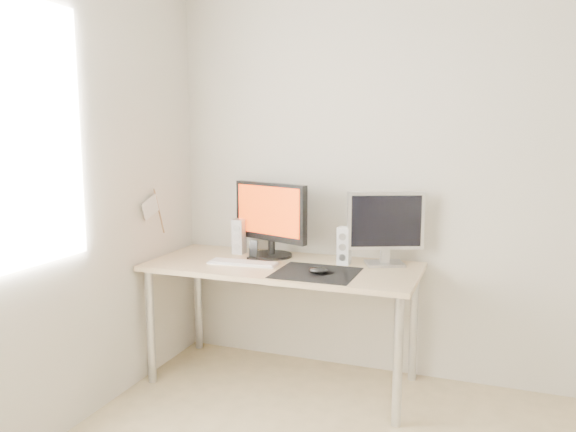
# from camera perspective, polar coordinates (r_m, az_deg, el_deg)

# --- Properties ---
(wall_back) EXTENTS (3.50, 0.00, 3.50)m
(wall_back) POSITION_cam_1_polar(r_m,az_deg,el_deg) (3.42, 16.48, 3.86)
(wall_back) COLOR silver
(wall_back) RESTS_ON ground
(mousepad) EXTENTS (0.45, 0.40, 0.00)m
(mousepad) POSITION_cam_1_polar(r_m,az_deg,el_deg) (3.14, 2.88, -5.79)
(mousepad) COLOR black
(mousepad) RESTS_ON desk
(mouse) EXTENTS (0.11, 0.07, 0.04)m
(mouse) POSITION_cam_1_polar(r_m,az_deg,el_deg) (3.10, 3.07, -5.56)
(mouse) COLOR black
(mouse) RESTS_ON mousepad
(desk) EXTENTS (1.60, 0.70, 0.73)m
(desk) POSITION_cam_1_polar(r_m,az_deg,el_deg) (3.36, -0.55, -6.23)
(desk) COLOR #D1B587
(desk) RESTS_ON ground
(main_monitor) EXTENTS (0.53, 0.33, 0.47)m
(main_monitor) POSITION_cam_1_polar(r_m,az_deg,el_deg) (3.49, -1.80, -0.08)
(main_monitor) COLOR black
(main_monitor) RESTS_ON desk
(second_monitor) EXTENTS (0.43, 0.23, 0.43)m
(second_monitor) POSITION_cam_1_polar(r_m,az_deg,el_deg) (3.33, 9.88, -0.88)
(second_monitor) COLOR #ADADB0
(second_monitor) RESTS_ON desk
(speaker_left) EXTENTS (0.07, 0.09, 0.22)m
(speaker_left) POSITION_cam_1_polar(r_m,az_deg,el_deg) (3.62, -4.99, -2.08)
(speaker_left) COLOR silver
(speaker_left) RESTS_ON desk
(speaker_right) EXTENTS (0.07, 0.09, 0.22)m
(speaker_right) POSITION_cam_1_polar(r_m,az_deg,el_deg) (3.33, 5.72, -3.03)
(speaker_right) COLOR white
(speaker_right) RESTS_ON desk
(keyboard) EXTENTS (0.42, 0.14, 0.02)m
(keyboard) POSITION_cam_1_polar(r_m,az_deg,el_deg) (3.36, -4.58, -4.75)
(keyboard) COLOR silver
(keyboard) RESTS_ON desk
(phone_dock) EXTENTS (0.07, 0.06, 0.12)m
(phone_dock) POSITION_cam_1_polar(r_m,az_deg,el_deg) (3.47, -3.54, -3.81)
(phone_dock) COLOR black
(phone_dock) RESTS_ON desk
(pennant) EXTENTS (0.01, 0.23, 0.29)m
(pennant) POSITION_cam_1_polar(r_m,az_deg,el_deg) (3.51, -13.52, 0.79)
(pennant) COLOR #A57F54
(pennant) RESTS_ON wall_left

